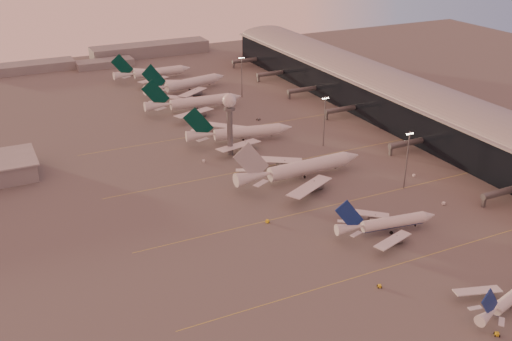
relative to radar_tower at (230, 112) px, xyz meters
name	(u,v)px	position (x,y,z in m)	size (l,w,h in m)	color
ground	(375,294)	(-5.00, -120.00, -20.95)	(700.00, 700.00, 0.00)	#4C4A4A
taxiway_markings	(352,199)	(25.00, -64.00, -20.94)	(180.00, 185.25, 0.02)	gold
terminal	(419,109)	(102.88, -9.91, -10.43)	(57.00, 362.00, 23.04)	black
radar_tower	(230,112)	(0.00, 0.00, 0.00)	(6.40, 6.40, 31.10)	slate
mast_b	(407,158)	(50.00, -65.00, -7.21)	(3.60, 0.56, 25.00)	slate
mast_c	(324,119)	(45.00, -10.00, -7.21)	(3.60, 0.56, 25.00)	slate
mast_d	(242,75)	(43.00, 80.00, -7.21)	(3.60, 0.56, 25.00)	slate
distant_horizon	(117,55)	(-2.38, 205.14, -17.06)	(165.00, 37.50, 9.00)	slate
narrowbody_near	(510,301)	(25.82, -142.79, -18.22)	(33.79, 26.62, 13.46)	silver
narrowbody_mid	(386,225)	(20.65, -91.45, -17.76)	(40.22, 31.89, 15.77)	silver
widebody_white	(300,171)	(15.71, -38.43, -17.19)	(61.61, 49.32, 21.66)	silver
greentail_a	(241,135)	(11.17, 12.74, -17.43)	(54.50, 43.67, 19.92)	silver
greentail_b	(195,105)	(7.85, 67.89, -17.24)	(57.78, 46.57, 20.97)	silver
greentail_c	(186,86)	(16.50, 105.39, -17.17)	(58.10, 46.43, 21.38)	silver
greentail_d	(153,74)	(6.51, 141.97, -17.49)	(53.89, 43.51, 19.57)	silver
gsv_tug_near	(497,334)	(13.50, -150.22, -20.46)	(3.48, 3.87, 0.95)	yellow
gsv_tug_mid	(380,286)	(-1.71, -117.81, -20.50)	(3.49, 2.86, 0.86)	yellow
gsv_truck_b	(445,202)	(54.85, -83.93, -19.75)	(6.10, 3.00, 2.36)	silver
gsv_truck_c	(268,219)	(-13.77, -66.18, -19.75)	(6.16, 4.11, 2.34)	yellow
gsv_catering_b	(415,172)	(61.47, -57.74, -18.88)	(5.08, 2.50, 4.13)	silver
gsv_tug_far	(256,160)	(7.54, -12.38, -20.47)	(3.26, 3.79, 0.93)	yellow
gsv_truck_d	(203,159)	(-14.64, -2.89, -19.74)	(4.08, 6.26, 2.38)	silver
gsv_tug_hangar	(258,119)	(33.16, 37.46, -20.41)	(4.19, 3.34, 1.04)	#5B5E61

